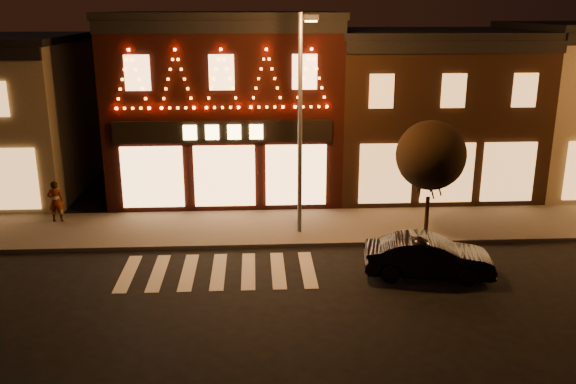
{
  "coord_description": "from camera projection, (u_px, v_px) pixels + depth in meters",
  "views": [
    {
      "loc": [
        1.27,
        -15.07,
        8.49
      ],
      "look_at": [
        2.33,
        4.0,
        2.75
      ],
      "focal_mm": 38.38,
      "sensor_mm": 36.0,
      "label": 1
    }
  ],
  "objects": [
    {
      "name": "ground",
      "position": [
        211.0,
        332.0,
        16.79
      ],
      "size": [
        120.0,
        120.0,
        0.0
      ],
      "primitive_type": "plane",
      "color": "black",
      "rests_on": "ground"
    },
    {
      "name": "sidewalk_far",
      "position": [
        274.0,
        227.0,
        24.52
      ],
      "size": [
        44.0,
        4.0,
        0.15
      ],
      "primitive_type": "cube",
      "color": "#47423D",
      "rests_on": "ground"
    },
    {
      "name": "building_pulp",
      "position": [
        227.0,
        103.0,
        28.95
      ],
      "size": [
        10.2,
        8.34,
        8.3
      ],
      "color": "black",
      "rests_on": "ground"
    },
    {
      "name": "building_right_a",
      "position": [
        425.0,
        110.0,
        29.59
      ],
      "size": [
        9.2,
        8.28,
        7.5
      ],
      "color": "#382113",
      "rests_on": "ground"
    },
    {
      "name": "streetlamp_mid",
      "position": [
        301.0,
        109.0,
        22.29
      ],
      "size": [
        0.57,
        1.88,
        8.18
      ],
      "rotation": [
        0.0,
        0.0,
        -0.14
      ],
      "color": "#59595E",
      "rests_on": "sidewalk_far"
    },
    {
      "name": "tree_right",
      "position": [
        431.0,
        155.0,
        22.91
      ],
      "size": [
        2.61,
        2.61,
        4.36
      ],
      "rotation": [
        0.0,
        0.0,
        0.09
      ],
      "color": "black",
      "rests_on": "sidewalk_far"
    },
    {
      "name": "dark_sedan",
      "position": [
        428.0,
        257.0,
        20.07
      ],
      "size": [
        4.3,
        2.02,
        1.36
      ],
      "primitive_type": "imported",
      "rotation": [
        0.0,
        0.0,
        1.43
      ],
      "color": "black",
      "rests_on": "ground"
    },
    {
      "name": "pedestrian",
      "position": [
        56.0,
        201.0,
        24.8
      ],
      "size": [
        0.65,
        0.46,
        1.69
      ],
      "primitive_type": "imported",
      "rotation": [
        0.0,
        0.0,
        3.24
      ],
      "color": "gray",
      "rests_on": "sidewalk_far"
    }
  ]
}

